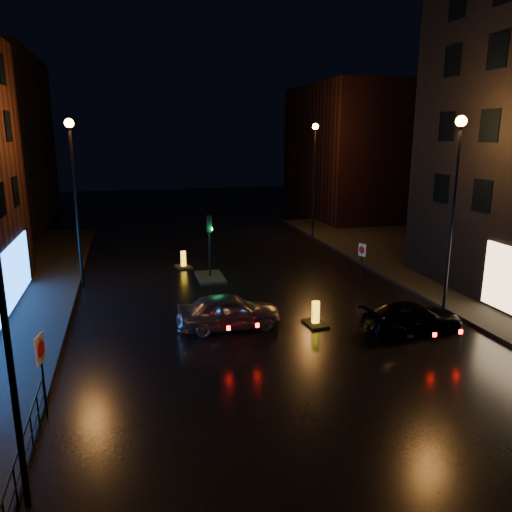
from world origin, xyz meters
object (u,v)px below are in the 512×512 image
(bollard_far, at_px, (184,264))
(road_sign_left, at_px, (41,356))
(dark_sedan, at_px, (413,318))
(road_sign_right, at_px, (362,253))
(silver_hatchback, at_px, (229,311))
(bollard_near, at_px, (315,320))
(traffic_signal, at_px, (210,269))

(bollard_far, bearing_deg, road_sign_left, -124.28)
(dark_sedan, relative_size, road_sign_right, 2.03)
(silver_hatchback, bearing_deg, bollard_near, -98.34)
(traffic_signal, xyz_separation_m, silver_hatchback, (-0.46, -7.30, 0.21))
(traffic_signal, relative_size, road_sign_right, 1.69)
(dark_sedan, distance_m, road_sign_right, 7.20)
(traffic_signal, relative_size, bollard_near, 2.82)
(silver_hatchback, xyz_separation_m, road_sign_right, (8.15, 4.71, 0.82))
(silver_hatchback, xyz_separation_m, dark_sedan, (6.91, -2.32, -0.11))
(road_sign_left, bearing_deg, road_sign_right, 45.81)
(dark_sedan, distance_m, bollard_near, 3.84)
(bollard_far, bearing_deg, dark_sedan, -71.96)
(road_sign_right, bearing_deg, bollard_near, 30.65)
(silver_hatchback, bearing_deg, traffic_signal, -2.19)
(bollard_near, height_order, road_sign_right, road_sign_right)
(traffic_signal, relative_size, bollard_far, 2.70)
(silver_hatchback, relative_size, road_sign_right, 2.05)
(traffic_signal, distance_m, road_sign_left, 14.14)
(dark_sedan, bearing_deg, traffic_signal, 28.80)
(dark_sedan, relative_size, bollard_far, 3.25)
(bollard_near, bearing_deg, bollard_far, 107.88)
(road_sign_right, bearing_deg, road_sign_left, 16.10)
(dark_sedan, distance_m, bollard_far, 14.37)
(bollard_near, bearing_deg, road_sign_right, 44.83)
(traffic_signal, height_order, road_sign_right, traffic_signal)
(bollard_near, distance_m, road_sign_right, 7.18)
(dark_sedan, height_order, bollard_far, dark_sedan)
(bollard_near, xyz_separation_m, road_sign_right, (4.65, 5.31, 1.30))
(traffic_signal, height_order, dark_sedan, traffic_signal)
(silver_hatchback, distance_m, road_sign_left, 8.12)
(silver_hatchback, xyz_separation_m, road_sign_left, (-6.24, -5.08, 1.09))
(silver_hatchback, height_order, road_sign_left, road_sign_left)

